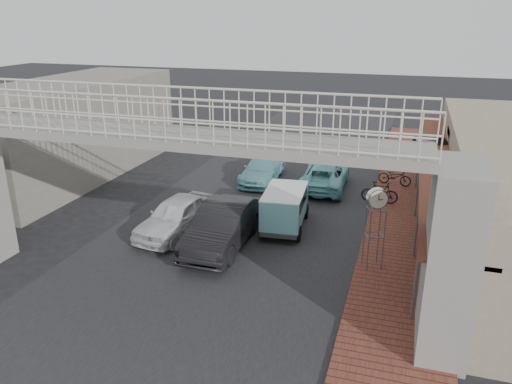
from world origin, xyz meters
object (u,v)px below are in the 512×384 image
Objects in this scene: angkot_curb at (325,176)px; motorcycle_far at (380,192)px; angkot_far at (262,169)px; motorcycle_near at (395,177)px; white_hatchback at (176,216)px; street_clock at (377,202)px; arrow_sign at (445,150)px; dark_sedan at (223,226)px; angkot_van at (285,203)px.

angkot_curb is 3.20m from motorcycle_far.
angkot_far is 6.78m from motorcycle_near.
white_hatchback is 1.51× the size of street_clock.
arrow_sign reaches higher than angkot_curb.
motorcycle_far is (2.80, -1.55, -0.04)m from angkot_curb.
dark_sedan is at bearing 154.77° from street_clock.
white_hatchback is 1.20× the size of angkot_van.
street_clock is (3.71, -2.50, 1.39)m from angkot_van.
angkot_curb is 8.69m from street_clock.
street_clock is 7.26m from arrow_sign.
street_clock is (5.53, -0.19, 1.65)m from dark_sedan.
street_clock is at bearing 2.02° from white_hatchback.
arrow_sign is at bearing 30.60° from angkot_van.
dark_sedan is 10.50m from arrow_sign.
angkot_curb is 2.78× the size of motorcycle_far.
motorcycle_near is at bearing 56.21° from dark_sedan.
angkot_far is at bearing -5.50° from angkot_curb.
motorcycle_near is at bearing 143.62° from arrow_sign.
arrow_sign is at bearing 38.88° from white_hatchback.
angkot_curb reaches higher than motorcycle_far.
white_hatchback is 0.93× the size of angkot_curb.
street_clock is at bearing -177.09° from motorcycle_far.
angkot_far is at bearing 74.89° from motorcycle_far.
angkot_far is at bearing 87.40° from white_hatchback.
angkot_far is at bearing 95.23° from dark_sedan.
angkot_van is (2.67, -5.64, 0.45)m from angkot_far.
angkot_van is 1.12× the size of arrow_sign.
white_hatchback is 11.94m from arrow_sign.
arrow_sign is (8.73, -1.28, 2.06)m from angkot_far.
angkot_far is 2.58× the size of motorcycle_far.
angkot_far is (-3.35, 0.21, -0.02)m from angkot_curb.
motorcycle_near is (6.69, 1.07, -0.09)m from angkot_far.
arrow_sign is at bearing -126.79° from motorcycle_near.
angkot_van is (-0.68, -5.43, 0.43)m from angkot_curb.
white_hatchback is at bearing 148.72° from motorcycle_near.
street_clock reaches higher than angkot_curb.
dark_sedan is 2.95m from angkot_van.
motorcycle_near is (3.34, 1.28, -0.11)m from angkot_curb.
dark_sedan is 8.16m from motorcycle_far.
motorcycle_near is at bearing 54.14° from white_hatchback.
motorcycle_far is at bearing -18.26° from angkot_far.
dark_sedan reaches higher than white_hatchback.
angkot_curb is 5.86m from arrow_sign.
street_clock is (7.72, -0.76, 1.73)m from white_hatchback.
white_hatchback is 1.34× the size of arrow_sign.
angkot_van is 5.24m from motorcycle_far.
street_clock reaches higher than dark_sedan.
motorcycle_far is at bearing -156.95° from arrow_sign.
angkot_far reaches higher than motorcycle_near.
street_clock is at bearing -169.69° from motorcycle_near.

